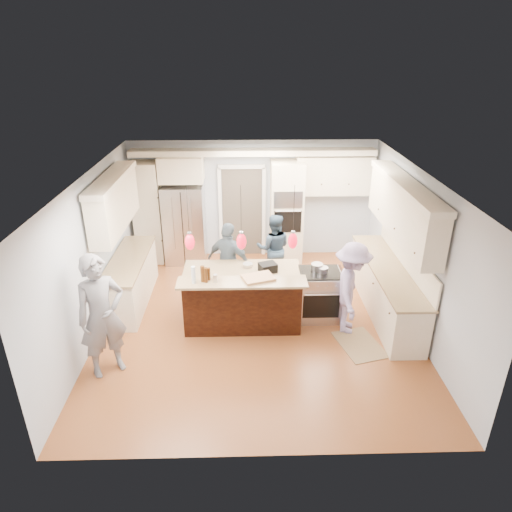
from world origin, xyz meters
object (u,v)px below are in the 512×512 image
Objects in this scene: person_far_left at (274,248)px; refrigerator at (185,224)px; person_bar_end at (102,316)px; island_range at (320,295)px; kitchen_island at (243,296)px.

refrigerator is at bearing -24.97° from person_far_left.
island_range is at bearing -11.64° from person_bar_end.
person_bar_end is (-0.75, -3.94, 0.07)m from refrigerator.
person_bar_end is at bearing -157.29° from island_range.
person_bar_end is (-3.46, -1.45, 0.52)m from island_range.
person_bar_end is 3.97m from person_far_left.
person_far_left is at bearing -28.07° from refrigerator.
kitchen_island is 1.08× the size of person_bar_end.
refrigerator is 2.91m from kitchen_island.
refrigerator is at bearing 44.87° from person_bar_end.
refrigerator is 1.96× the size of island_range.
person_far_left is (-0.76, 1.45, 0.28)m from island_range.
refrigerator reaches higher than island_range.
person_bar_end is at bearing -146.24° from kitchen_island.
refrigerator is 2.22m from person_far_left.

